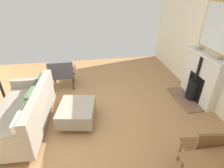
% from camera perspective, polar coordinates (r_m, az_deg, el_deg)
% --- Properties ---
extents(ground_plane, '(5.84, 6.28, 0.01)m').
position_cam_1_polar(ground_plane, '(3.77, -10.39, -10.45)').
color(ground_plane, '#A87A4C').
extents(fireplace, '(0.59, 1.18, 1.13)m').
position_cam_1_polar(fireplace, '(4.44, 26.63, 1.11)').
color(fireplace, brown).
rests_on(fireplace, ground).
extents(mirror_over_mantel, '(0.04, 0.93, 0.96)m').
position_cam_1_polar(mirror_over_mantel, '(4.14, 31.58, 15.57)').
color(mirror_over_mantel, tan).
extents(mantel_bowl_near, '(0.15, 0.15, 0.04)m').
position_cam_1_polar(mantel_bowl_near, '(4.45, 26.43, 10.48)').
color(mantel_bowl_near, '#9E9384').
rests_on(mantel_bowl_near, fireplace).
extents(mantel_bowl_far, '(0.13, 0.13, 0.05)m').
position_cam_1_polar(mantel_bowl_far, '(3.99, 31.12, 7.36)').
color(mantel_bowl_far, '#9E9384').
rests_on(mantel_bowl_far, fireplace).
extents(sofa, '(0.97, 1.79, 0.80)m').
position_cam_1_polar(sofa, '(3.62, -26.62, -8.28)').
color(sofa, '#B2B2B7').
rests_on(sofa, ground).
extents(ottoman, '(0.79, 0.87, 0.37)m').
position_cam_1_polar(ottoman, '(3.52, -11.45, -8.88)').
color(ottoman, '#B2B2B7').
rests_on(ottoman, ground).
extents(armchair_accent, '(0.69, 0.60, 0.80)m').
position_cam_1_polar(armchair_accent, '(4.62, -16.13, 3.69)').
color(armchair_accent, '#4C3321').
rests_on(armchair_accent, ground).
extents(dining_chair_near_fireplace, '(0.45, 0.45, 0.88)m').
position_cam_1_polar(dining_chair_near_fireplace, '(2.72, 27.79, -18.65)').
color(dining_chair_near_fireplace, brown).
rests_on(dining_chair_near_fireplace, ground).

